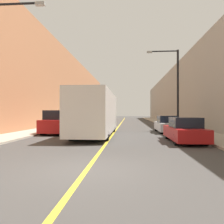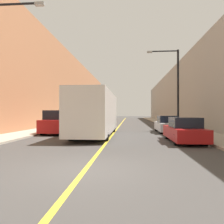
{
  "view_description": "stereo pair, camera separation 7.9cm",
  "coord_description": "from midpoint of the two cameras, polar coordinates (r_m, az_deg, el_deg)",
  "views": [
    {
      "loc": [
        1.3,
        -6.66,
        1.77
      ],
      "look_at": [
        -0.14,
        11.99,
        1.82
      ],
      "focal_mm": 35.0,
      "sensor_mm": 36.0,
      "label": 1
    },
    {
      "loc": [
        1.38,
        -6.65,
        1.77
      ],
      "look_at": [
        -0.14,
        11.99,
        1.82
      ],
      "focal_mm": 35.0,
      "sensor_mm": 36.0,
      "label": 2
    }
  ],
  "objects": [
    {
      "name": "parked_suv_left",
      "position": [
        18.86,
        -13.63,
        -2.79
      ],
      "size": [
        1.9,
        4.61,
        1.95
      ],
      "color": "maroon",
      "rests_on": "ground"
    },
    {
      "name": "road_center_line",
      "position": [
        36.72,
        2.57,
        -2.89
      ],
      "size": [
        0.16,
        72.0,
        0.01
      ],
      "primitive_type": "cube",
      "color": "gold",
      "rests_on": "ground"
    },
    {
      "name": "ground_plane",
      "position": [
        7.01,
        -6.73,
        -14.78
      ],
      "size": [
        200.0,
        200.0,
        0.0
      ],
      "primitive_type": "plane",
      "color": "#3F3D3A"
    },
    {
      "name": "sidewalk_left",
      "position": [
        37.63,
        -8.19,
        -2.73
      ],
      "size": [
        2.67,
        72.0,
        0.13
      ],
      "primitive_type": "cube",
      "color": "#A89E8C",
      "rests_on": "ground"
    },
    {
      "name": "car_right_near",
      "position": [
        13.85,
        18.46,
        -4.69
      ],
      "size": [
        1.76,
        4.64,
        1.48
      ],
      "color": "maroon",
      "rests_on": "ground"
    },
    {
      "name": "building_row_right",
      "position": [
        37.85,
        18.48,
        4.07
      ],
      "size": [
        4.0,
        72.0,
        9.09
      ],
      "primitive_type": "cube",
      "color": "gray",
      "rests_on": "ground"
    },
    {
      "name": "bus",
      "position": [
        16.84,
        -4.05,
        -0.21
      ],
      "size": [
        2.52,
        10.04,
        3.27
      ],
      "color": "silver",
      "rests_on": "ground"
    },
    {
      "name": "street_lamp_right",
      "position": [
        21.91,
        16.23,
        7.14
      ],
      "size": [
        3.05,
        0.24,
        7.66
      ],
      "color": "black",
      "rests_on": "sidewalk_right"
    },
    {
      "name": "car_right_mid",
      "position": [
        20.07,
        14.32,
        -3.27
      ],
      "size": [
        1.76,
        4.51,
        1.49
      ],
      "color": "silver",
      "rests_on": "ground"
    },
    {
      "name": "sidewalk_right",
      "position": [
        37.13,
        13.47,
        -2.77
      ],
      "size": [
        2.67,
        72.0,
        0.13
      ],
      "primitive_type": "cube",
      "color": "#A89E8C",
      "rests_on": "ground"
    },
    {
      "name": "building_row_left",
      "position": [
        38.68,
        -13.03,
        5.86
      ],
      "size": [
        4.0,
        72.0,
        11.62
      ],
      "primitive_type": "cube",
      "color": "#B2724C",
      "rests_on": "ground"
    }
  ]
}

